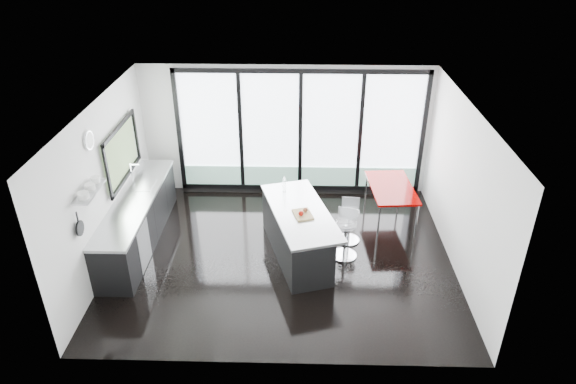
{
  "coord_description": "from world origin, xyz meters",
  "views": [
    {
      "loc": [
        0.31,
        -7.53,
        5.49
      ],
      "look_at": [
        0.1,
        0.3,
        1.15
      ],
      "focal_mm": 32.0,
      "sensor_mm": 36.0,
      "label": 1
    }
  ],
  "objects_px": {
    "island": "(296,233)",
    "bar_stool_near": "(345,240)",
    "red_table": "(390,203)",
    "bar_stool_far": "(349,226)"
  },
  "relations": [
    {
      "from": "red_table",
      "to": "island",
      "type": "bearing_deg",
      "value": -146.64
    },
    {
      "from": "island",
      "to": "bar_stool_far",
      "type": "relative_size",
      "value": 3.6
    },
    {
      "from": "island",
      "to": "bar_stool_near",
      "type": "distance_m",
      "value": 0.87
    },
    {
      "from": "bar_stool_near",
      "to": "red_table",
      "type": "relative_size",
      "value": 0.5
    },
    {
      "from": "island",
      "to": "bar_stool_near",
      "type": "height_order",
      "value": "island"
    },
    {
      "from": "island",
      "to": "bar_stool_near",
      "type": "bearing_deg",
      "value": -2.9
    },
    {
      "from": "bar_stool_near",
      "to": "red_table",
      "type": "bearing_deg",
      "value": 65.31
    },
    {
      "from": "bar_stool_near",
      "to": "bar_stool_far",
      "type": "height_order",
      "value": "bar_stool_near"
    },
    {
      "from": "bar_stool_near",
      "to": "bar_stool_far",
      "type": "distance_m",
      "value": 0.51
    },
    {
      "from": "island",
      "to": "bar_stool_near",
      "type": "relative_size",
      "value": 3.35
    }
  ]
}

